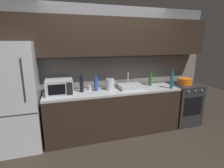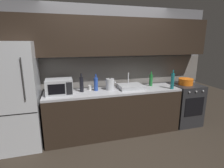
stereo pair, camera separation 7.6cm
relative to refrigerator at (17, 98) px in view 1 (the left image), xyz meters
The scene contains 14 objects.
ground_plane 2.12m from the refrigerator, 28.05° to the right, with size 10.00×10.00×0.00m, color #2D261E.
back_wall 1.83m from the refrigerator, 10.01° to the left, with size 4.36×0.44×2.50m.
counter_run 1.75m from the refrigerator, ahead, with size 2.62×0.60×0.90m.
refrigerator is the anchor object (origin of this frame).
oven_range 3.37m from the refrigerator, ahead, with size 0.60×0.62×0.90m.
microwave 0.69m from the refrigerator, ahead, with size 0.46×0.35×0.27m.
sink_basin 2.04m from the refrigerator, ahead, with size 0.48×0.38×0.30m.
kettle 1.63m from the refrigerator, ahead, with size 0.20×0.17×0.24m.
wine_bottle_blue 1.35m from the refrigerator, ahead, with size 0.08×0.08×0.32m.
wine_bottle_dark 1.09m from the refrigerator, ahead, with size 0.07×0.07×0.35m.
wine_bottle_teal 2.84m from the refrigerator, ahead, with size 0.07×0.07×0.38m.
wine_bottle_green 2.54m from the refrigerator, ahead, with size 0.07×0.07×0.31m.
mug_white 1.26m from the refrigerator, ahead, with size 0.08×0.08×0.09m, color silver.
cooking_pot 3.31m from the refrigerator, ahead, with size 0.30×0.30×0.14m.
Camera 1 is at (-0.99, -2.19, 1.81)m, focal length 27.92 mm.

